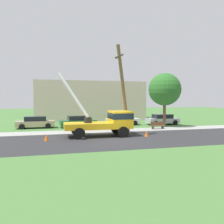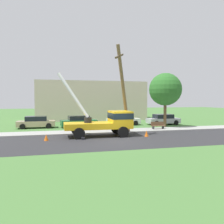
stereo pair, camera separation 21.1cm
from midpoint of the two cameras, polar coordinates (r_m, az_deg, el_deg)
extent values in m
plane|color=#477538|center=(31.66, -4.30, -3.17)|extent=(120.00, 120.00, 0.00)
cube|color=#2B2B2D|center=(20.06, 1.70, -6.81)|extent=(80.00, 7.97, 0.01)
cube|color=#9E9E99|center=(25.17, -1.67, -4.68)|extent=(80.00, 2.72, 0.10)
cube|color=gold|center=(21.77, -5.65, -3.33)|extent=(4.32, 2.44, 0.55)
cube|color=gold|center=(22.36, 2.23, -1.79)|extent=(1.92, 2.42, 1.60)
cube|color=#19232D|center=(22.34, 2.24, -0.89)|extent=(1.94, 2.44, 0.56)
cylinder|color=black|center=(21.72, -5.60, -1.95)|extent=(0.70, 0.70, 0.50)
cylinder|color=silver|center=(22.14, -9.16, 4.07)|extent=(2.88, 1.68, 4.26)
cube|color=black|center=(20.39, -6.73, -6.40)|extent=(0.30, 0.30, 0.20)
cube|color=black|center=(23.24, -7.62, -5.23)|extent=(0.30, 0.30, 0.20)
cylinder|color=black|center=(21.32, 3.01, -4.87)|extent=(1.00, 0.30, 1.00)
cylinder|color=black|center=(23.61, 1.32, -4.09)|extent=(1.00, 0.30, 1.00)
cylinder|color=black|center=(20.54, -7.69, -5.20)|extent=(1.00, 0.30, 1.00)
cylinder|color=black|center=(22.91, -8.33, -4.35)|extent=(1.00, 0.30, 1.00)
cylinder|color=brown|center=(23.17, 3.09, 5.06)|extent=(2.28, 2.74, 8.61)
cube|color=brown|center=(22.47, 2.05, 13.42)|extent=(1.22, 1.47, 0.74)
cone|color=orange|center=(22.13, 8.64, -5.19)|extent=(0.36, 0.36, 0.56)
cone|color=orange|center=(20.45, -15.40, -5.95)|extent=(0.36, 0.36, 0.56)
cube|color=tan|center=(29.65, -17.74, -2.67)|extent=(4.42, 1.85, 0.65)
cube|color=black|center=(29.59, -17.76, -1.52)|extent=(2.48, 1.69, 0.55)
cylinder|color=black|center=(28.74, -14.92, -3.27)|extent=(0.64, 0.22, 0.64)
cylinder|color=black|center=(30.53, -14.93, -2.90)|extent=(0.64, 0.22, 0.64)
cylinder|color=black|center=(28.89, -20.70, -3.33)|extent=(0.64, 0.22, 0.64)
cylinder|color=black|center=(30.67, -20.37, -2.96)|extent=(0.64, 0.22, 0.64)
cube|color=#1E6638|center=(29.50, -7.88, -2.58)|extent=(4.54, 2.17, 0.65)
cube|color=black|center=(29.45, -7.89, -1.42)|extent=(2.60, 1.86, 0.55)
cylinder|color=black|center=(28.98, -4.71, -3.12)|extent=(0.64, 0.22, 0.64)
cylinder|color=black|center=(30.71, -5.55, -2.77)|extent=(0.64, 0.22, 0.64)
cylinder|color=black|center=(28.40, -10.40, -3.29)|extent=(0.64, 0.22, 0.64)
cylinder|color=black|center=(30.17, -10.93, -2.92)|extent=(0.64, 0.22, 0.64)
cube|color=silver|center=(31.63, 2.95, -2.17)|extent=(4.48, 2.01, 0.65)
cube|color=black|center=(31.58, 2.96, -1.09)|extent=(2.54, 1.77, 0.55)
cylinder|color=black|center=(31.19, 5.95, -2.68)|extent=(0.64, 0.22, 0.64)
cylinder|color=black|center=(32.90, 5.01, -2.38)|extent=(0.64, 0.22, 0.64)
cylinder|color=black|center=(30.44, 0.73, -2.81)|extent=(0.64, 0.22, 0.64)
cylinder|color=black|center=(32.20, 0.05, -2.48)|extent=(0.64, 0.22, 0.64)
cube|color=#B7B7BF|center=(32.81, 12.49, -2.05)|extent=(4.45, 1.94, 0.65)
cube|color=black|center=(32.77, 12.50, -1.01)|extent=(2.51, 1.73, 0.55)
cylinder|color=black|center=(32.78, 15.47, -2.50)|extent=(0.64, 0.22, 0.64)
cylinder|color=black|center=(34.32, 13.90, -2.23)|extent=(0.64, 0.22, 0.64)
cylinder|color=black|center=(31.37, 10.94, -2.69)|extent=(0.64, 0.22, 0.64)
cylinder|color=black|center=(32.97, 9.52, -2.39)|extent=(0.64, 0.22, 0.64)
cube|color=brown|center=(27.18, 11.35, -3.31)|extent=(1.60, 0.44, 0.06)
cube|color=brown|center=(27.33, 11.18, -2.74)|extent=(1.60, 0.06, 0.40)
cube|color=#333338|center=(26.95, 10.20, -3.83)|extent=(0.10, 0.40, 0.45)
cube|color=#333338|center=(27.47, 12.48, -3.73)|extent=(0.10, 0.40, 0.45)
cylinder|color=brown|center=(29.69, 12.96, 0.57)|extent=(0.36, 0.36, 4.37)
sphere|color=#2D6B28|center=(29.69, 13.02, 5.39)|extent=(3.99, 3.99, 3.99)
cube|color=beige|center=(40.17, -4.92, 2.73)|extent=(18.00, 6.00, 6.40)
camera|label=1|loc=(0.11, -89.73, 0.01)|focal=37.66mm
camera|label=2|loc=(0.11, 90.27, -0.01)|focal=37.66mm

